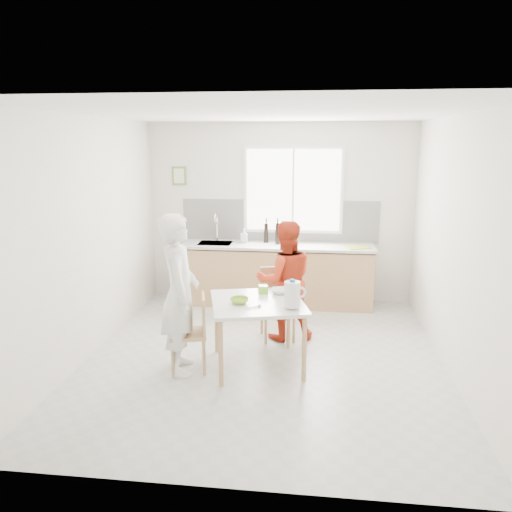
# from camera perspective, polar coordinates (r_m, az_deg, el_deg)

# --- Properties ---
(ground) EXTENTS (4.50, 4.50, 0.00)m
(ground) POSITION_cam_1_polar(r_m,az_deg,el_deg) (5.84, 0.96, -11.44)
(ground) COLOR #B7B7B2
(ground) RESTS_ON ground
(room_shell) EXTENTS (4.50, 4.50, 4.50)m
(room_shell) POSITION_cam_1_polar(r_m,az_deg,el_deg) (5.37, 1.03, 4.74)
(room_shell) COLOR silver
(room_shell) RESTS_ON ground
(window) EXTENTS (1.50, 0.06, 1.30)m
(window) POSITION_cam_1_polar(r_m,az_deg,el_deg) (7.56, 4.27, 7.51)
(window) COLOR white
(window) RESTS_ON room_shell
(backsplash) EXTENTS (3.00, 0.02, 0.65)m
(backsplash) POSITION_cam_1_polar(r_m,az_deg,el_deg) (7.64, 2.71, 4.00)
(backsplash) COLOR white
(backsplash) RESTS_ON room_shell
(picture_frame) EXTENTS (0.22, 0.03, 0.28)m
(picture_frame) POSITION_cam_1_polar(r_m,az_deg,el_deg) (7.83, -8.78, 9.05)
(picture_frame) COLOR #54883D
(picture_frame) RESTS_ON room_shell
(kitchen_counter) EXTENTS (2.84, 0.64, 1.37)m
(kitchen_counter) POSITION_cam_1_polar(r_m,az_deg,el_deg) (7.53, 2.45, -2.41)
(kitchen_counter) COLOR tan
(kitchen_counter) RESTS_ON ground
(dining_table) EXTENTS (1.17, 1.17, 0.74)m
(dining_table) POSITION_cam_1_polar(r_m,az_deg,el_deg) (5.39, 0.18, -5.96)
(dining_table) COLOR silver
(dining_table) RESTS_ON ground
(chair_left) EXTENTS (0.46, 0.46, 0.83)m
(chair_left) POSITION_cam_1_polar(r_m,az_deg,el_deg) (5.42, -7.13, -8.32)
(chair_left) COLOR tan
(chair_left) RESTS_ON ground
(chair_far) EXTENTS (0.49, 0.49, 0.88)m
(chair_far) POSITION_cam_1_polar(r_m,az_deg,el_deg) (6.26, 2.39, -4.99)
(chair_far) COLOR tan
(chair_far) RESTS_ON ground
(person_white) EXTENTS (0.55, 0.70, 1.71)m
(person_white) POSITION_cam_1_polar(r_m,az_deg,el_deg) (5.29, -8.73, -4.34)
(person_white) COLOR white
(person_white) RESTS_ON ground
(person_red) EXTENTS (0.84, 0.72, 1.49)m
(person_red) POSITION_cam_1_polar(r_m,az_deg,el_deg) (6.14, 3.35, -2.83)
(person_red) COLOR red
(person_red) RESTS_ON ground
(bowl_green) EXTENTS (0.24, 0.24, 0.06)m
(bowl_green) POSITION_cam_1_polar(r_m,az_deg,el_deg) (5.29, -1.91, -5.12)
(bowl_green) COLOR #84B72A
(bowl_green) RESTS_ON dining_table
(bowl_white) EXTENTS (0.25, 0.25, 0.05)m
(bowl_white) POSITION_cam_1_polar(r_m,az_deg,el_deg) (5.63, 2.88, -4.02)
(bowl_white) COLOR white
(bowl_white) RESTS_ON dining_table
(milk_jug) EXTENTS (0.23, 0.16, 0.29)m
(milk_jug) POSITION_cam_1_polar(r_m,az_deg,el_deg) (5.10, 4.21, -4.34)
(milk_jug) COLOR white
(milk_jug) RESTS_ON dining_table
(green_box) EXTENTS (0.12, 0.12, 0.09)m
(green_box) POSITION_cam_1_polar(r_m,az_deg,el_deg) (5.63, 0.82, -3.83)
(green_box) COLOR #78CC2F
(green_box) RESTS_ON dining_table
(spoon) EXTENTS (0.14, 0.10, 0.01)m
(spoon) POSITION_cam_1_polar(r_m,az_deg,el_deg) (5.14, -0.39, -5.87)
(spoon) COLOR #A5A5AA
(spoon) RESTS_ON dining_table
(cutting_board) EXTENTS (0.42, 0.37, 0.01)m
(cutting_board) POSITION_cam_1_polar(r_m,az_deg,el_deg) (7.33, 11.54, 0.98)
(cutting_board) COLOR #93BA2B
(cutting_board) RESTS_ON kitchen_counter
(wine_bottle_a) EXTENTS (0.07, 0.07, 0.32)m
(wine_bottle_a) POSITION_cam_1_polar(r_m,az_deg,el_deg) (7.42, 2.48, 2.59)
(wine_bottle_a) COLOR black
(wine_bottle_a) RESTS_ON kitchen_counter
(wine_bottle_b) EXTENTS (0.07, 0.07, 0.30)m
(wine_bottle_b) POSITION_cam_1_polar(r_m,az_deg,el_deg) (7.53, 1.17, 2.68)
(wine_bottle_b) COLOR black
(wine_bottle_b) RESTS_ON kitchen_counter
(jar_amber) EXTENTS (0.06, 0.06, 0.16)m
(jar_amber) POSITION_cam_1_polar(r_m,az_deg,el_deg) (7.43, 4.64, 1.96)
(jar_amber) COLOR #995E21
(jar_amber) RESTS_ON kitchen_counter
(soap_bottle) EXTENTS (0.09, 0.10, 0.21)m
(soap_bottle) POSITION_cam_1_polar(r_m,az_deg,el_deg) (7.53, -1.38, 2.32)
(soap_bottle) COLOR #999999
(soap_bottle) RESTS_ON kitchen_counter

